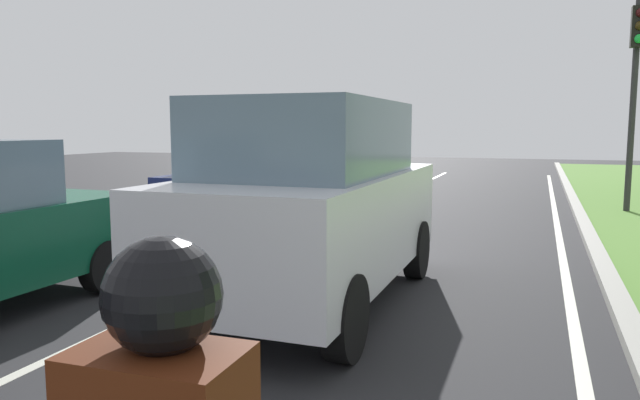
# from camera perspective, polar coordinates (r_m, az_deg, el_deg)

# --- Properties ---
(ground_plane) EXTENTS (60.00, 60.00, 0.00)m
(ground_plane) POSITION_cam_1_polar(r_m,az_deg,el_deg) (11.46, 3.69, -3.09)
(ground_plane) COLOR #262628
(lane_line_center) EXTENTS (0.12, 32.00, 0.01)m
(lane_line_center) POSITION_cam_1_polar(r_m,az_deg,el_deg) (11.68, 0.39, -2.87)
(lane_line_center) COLOR silver
(lane_line_center) RESTS_ON ground
(lane_line_right_edge) EXTENTS (0.12, 32.00, 0.01)m
(lane_line_right_edge) POSITION_cam_1_polar(r_m,az_deg,el_deg) (11.02, 21.99, -3.98)
(lane_line_right_edge) COLOR silver
(lane_line_right_edge) RESTS_ON ground
(curb_right) EXTENTS (0.24, 48.00, 0.12)m
(curb_right) POSITION_cam_1_polar(r_m,az_deg,el_deg) (11.03, 24.60, -3.78)
(curb_right) COLOR #9E9B93
(curb_right) RESTS_ON ground
(car_suv_ahead) EXTENTS (1.98, 4.51, 2.28)m
(car_suv_ahead) POSITION_cam_1_polar(r_m,az_deg,el_deg) (6.67, -0.70, -0.16)
(car_suv_ahead) COLOR silver
(car_suv_ahead) RESTS_ON ground
(car_hatchback_far) EXTENTS (1.81, 3.74, 1.78)m
(car_hatchback_far) POSITION_cam_1_polar(r_m,az_deg,el_deg) (12.23, -7.93, 1.66)
(car_hatchback_far) COLOR navy
(car_hatchback_far) RESTS_ON ground
(traffic_light_near_right) EXTENTS (0.32, 0.50, 4.94)m
(traffic_light_near_right) POSITION_cam_1_polar(r_m,az_deg,el_deg) (15.50, 27.96, 11.09)
(traffic_light_near_right) COLOR #2D2D2D
(traffic_light_near_right) RESTS_ON ground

